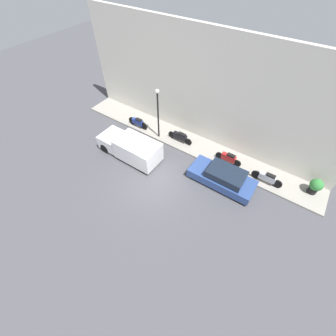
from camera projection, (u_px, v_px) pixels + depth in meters
name	position (u px, v px, depth m)	size (l,w,h in m)	color
ground_plane	(153.00, 184.00, 15.02)	(60.00, 60.00, 0.00)	#47474C
sidewalk	(190.00, 143.00, 17.59)	(2.24, 19.73, 0.14)	gray
building_facade	(203.00, 90.00, 15.35)	(0.30, 19.73, 7.97)	silver
parked_car	(223.00, 177.00, 14.58)	(1.76, 4.29, 1.31)	#2D4784
delivery_van	(130.00, 147.00, 16.14)	(1.86, 4.76, 1.65)	white
scooter_silver	(267.00, 178.00, 14.59)	(0.30, 2.01, 0.83)	#B7B7BF
motorcycle_red	(229.00, 158.00, 15.82)	(0.30, 1.92, 0.80)	#B21E1E
motorcycle_blue	(138.00, 122.00, 18.51)	(0.30, 1.89, 0.80)	navy
motorcycle_black	(180.00, 137.00, 17.32)	(0.30, 2.09, 0.81)	black
streetlamp	(158.00, 108.00, 16.08)	(0.30, 0.30, 4.08)	black
potted_plant	(316.00, 186.00, 13.94)	(0.78, 0.78, 1.14)	black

